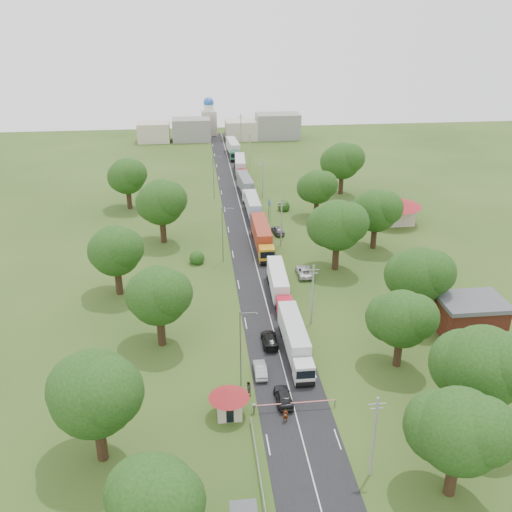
{
  "coord_description": "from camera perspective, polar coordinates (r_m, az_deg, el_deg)",
  "views": [
    {
      "loc": [
        -9.83,
        -74.5,
        41.13
      ],
      "look_at": [
        -0.35,
        10.11,
        3.0
      ],
      "focal_mm": 40.0,
      "sensor_mm": 36.0,
      "label": 1
    }
  ],
  "objects": [
    {
      "name": "guard_booth",
      "position": [
        63.06,
        -2.72,
        -14.08
      ],
      "size": [
        4.4,
        4.4,
        3.45
      ],
      "color": "#BFB29E",
      "rests_on": "ground"
    },
    {
      "name": "lamp_0",
      "position": [
        65.25,
        -1.44,
        -8.93
      ],
      "size": [
        2.03,
        0.22,
        10.0
      ],
      "color": "slate",
      "rests_on": "ground"
    },
    {
      "name": "truck_6",
      "position": [
        168.1,
        -2.3,
        10.72
      ],
      "size": [
        3.32,
        15.15,
        4.18
      ],
      "color": "#225B3B",
      "rests_on": "ground"
    },
    {
      "name": "truck_5",
      "position": [
        149.53,
        -1.57,
        9.0
      ],
      "size": [
        3.22,
        14.62,
        4.04
      ],
      "color": "maroon",
      "rests_on": "ground"
    },
    {
      "name": "pedestrian_near",
      "position": [
        63.06,
        2.96,
        -15.66
      ],
      "size": [
        0.62,
        0.42,
        1.64
      ],
      "primitive_type": "imported",
      "rotation": [
        0.0,
        0.0,
        -0.05
      ],
      "color": "gray",
      "rests_on": "ground"
    },
    {
      "name": "truck_3",
      "position": [
        118.63,
        -0.3,
        4.91
      ],
      "size": [
        2.43,
        14.14,
        3.92
      ],
      "color": "#1D41AF",
      "rests_on": "ground"
    },
    {
      "name": "boom_barrier",
      "position": [
        64.36,
        2.68,
        -14.61
      ],
      "size": [
        9.22,
        0.35,
        1.18
      ],
      "color": "slate",
      "rests_on": "ground"
    },
    {
      "name": "lamp_2",
      "position": [
        129.57,
        -4.21,
        8.12
      ],
      "size": [
        2.03,
        0.22,
        10.0
      ],
      "color": "slate",
      "rests_on": "ground"
    },
    {
      "name": "guard_rail",
      "position": [
        57.23,
        0.43,
        -21.82
      ],
      "size": [
        0.1,
        17.0,
        1.7
      ],
      "primitive_type": null,
      "color": "slate",
      "rests_on": "ground"
    },
    {
      "name": "info_sign",
      "position": [
        116.92,
        1.35,
        5.08
      ],
      "size": [
        0.12,
        3.1,
        4.1
      ],
      "color": "slate",
      "rests_on": "ground"
    },
    {
      "name": "pole_3",
      "position": [
        129.68,
        0.66,
        7.8
      ],
      "size": [
        1.6,
        0.24,
        9.0
      ],
      "color": "gray",
      "rests_on": "ground"
    },
    {
      "name": "house_brick",
      "position": [
        81.68,
        20.64,
        -5.69
      ],
      "size": [
        8.6,
        6.6,
        5.2
      ],
      "color": "maroon",
      "rests_on": "ground"
    },
    {
      "name": "truck_2",
      "position": [
        103.18,
        0.59,
        2.0
      ],
      "size": [
        2.75,
        15.47,
        4.29
      ],
      "color": "#C28616",
      "rests_on": "ground"
    },
    {
      "name": "pole_5",
      "position": [
        183.81,
        -1.52,
        12.68
      ],
      "size": [
        1.6,
        0.24,
        9.0
      ],
      "color": "gray",
      "rests_on": "ground"
    },
    {
      "name": "tree_4",
      "position": [
        93.8,
        8.13,
        3.09
      ],
      "size": [
        9.6,
        9.6,
        12.05
      ],
      "color": "#382616",
      "rests_on": "ground"
    },
    {
      "name": "tree_2",
      "position": [
        70.49,
        14.34,
        -6.05
      ],
      "size": [
        8.0,
        8.0,
        10.1
      ],
      "color": "#382616",
      "rests_on": "ground"
    },
    {
      "name": "car_verge_near",
      "position": [
        93.6,
        4.85,
        -1.55
      ],
      "size": [
        2.45,
        5.21,
        1.44
      ],
      "primitive_type": "imported",
      "rotation": [
        0.0,
        0.0,
        3.13
      ],
      "color": "silver",
      "rests_on": "ground"
    },
    {
      "name": "tree_3",
      "position": [
        80.52,
        16.02,
        -1.79
      ],
      "size": [
        8.8,
        8.8,
        11.07
      ],
      "color": "#382616",
      "rests_on": "ground"
    },
    {
      "name": "distant_town",
      "position": [
        188.6,
        -3.15,
        12.58
      ],
      "size": [
        52.0,
        8.0,
        8.0
      ],
      "color": "gray",
      "rests_on": "ground"
    },
    {
      "name": "tree_10",
      "position": [
        73.2,
        -9.74,
        -3.85
      ],
      "size": [
        8.8,
        8.8,
        11.07
      ],
      "color": "#382616",
      "rests_on": "ground"
    },
    {
      "name": "road",
      "position": [
        103.54,
        -0.42,
        0.72
      ],
      "size": [
        8.0,
        200.0,
        0.04
      ],
      "primitive_type": "cube",
      "color": "black",
      "rests_on": "ground"
    },
    {
      "name": "tree_5",
      "position": [
        103.67,
        11.89,
        4.5
      ],
      "size": [
        8.8,
        8.8,
        11.07
      ],
      "color": "#382616",
      "rests_on": "ground"
    },
    {
      "name": "car_lane_front",
      "position": [
        65.65,
        2.78,
        -13.87
      ],
      "size": [
        1.9,
        4.47,
        1.51
      ],
      "primitive_type": "imported",
      "rotation": [
        0.0,
        0.0,
        3.17
      ],
      "color": "black",
      "rests_on": "ground"
    },
    {
      "name": "lamp_1",
      "position": [
        96.42,
        -3.28,
        2.43
      ],
      "size": [
        2.03,
        0.22,
        10.0
      ],
      "color": "slate",
      "rests_on": "ground"
    },
    {
      "name": "tree_0",
      "position": [
        54.5,
        19.64,
        -16.04
      ],
      "size": [
        8.8,
        8.8,
        11.07
      ],
      "color": "#382616",
      "rests_on": "ground"
    },
    {
      "name": "truck_4",
      "position": [
        133.12,
        -1.05,
        7.07
      ],
      "size": [
        3.13,
        14.3,
        3.95
      ],
      "color": "silver",
      "rests_on": "ground"
    },
    {
      "name": "tree_6",
      "position": [
        117.61,
        6.12,
        6.91
      ],
      "size": [
        8.0,
        8.0,
        10.1
      ],
      "color": "#382616",
      "rests_on": "ground"
    },
    {
      "name": "tree_13",
      "position": [
        125.18,
        -12.78,
        7.81
      ],
      "size": [
        8.8,
        8.8,
        11.07
      ],
      "color": "#382616",
      "rests_on": "ground"
    },
    {
      "name": "tree_9",
      "position": [
        56.63,
        -15.87,
        -12.95
      ],
      "size": [
        9.6,
        9.6,
        12.05
      ],
      "color": "#382616",
      "rests_on": "ground"
    },
    {
      "name": "tree_1",
      "position": [
        62.27,
        21.71,
        -10.14
      ],
      "size": [
        9.6,
        9.6,
        12.05
      ],
      "color": "#382616",
      "rests_on": "ground"
    },
    {
      "name": "church",
      "position": [
        195.88,
        -4.71,
        13.53
      ],
      "size": [
        5.0,
        5.0,
        12.3
      ],
      "color": "#BFB29E",
      "rests_on": "ground"
    },
    {
      "name": "truck_1",
      "position": [
        86.47,
        2.28,
        -2.8
      ],
      "size": [
        2.8,
        13.69,
        3.79
      ],
      "color": "red",
      "rests_on": "ground"
    },
    {
      "name": "tree_11",
      "position": [
        87.43,
        -13.88,
        0.56
      ],
      "size": [
        8.8,
        8.8,
        11.07
      ],
      "color": "#382616",
      "rests_on": "ground"
    },
    {
      "name": "truck_0",
      "position": [
        72.94,
        3.91,
        -8.31
      ],
      "size": [
        2.44,
        14.16,
        3.93
      ],
      "color": "silver",
      "rests_on": "ground"
    },
    {
      "name": "car_lane_rear",
      "position": [
        75.31,
        1.36,
        -8.35
      ],
      "size": [
        2.03,
        4.88,
        1.41
      ],
      "primitive_type": "imported",
      "rotation": [
        0.0,
        0.0,
        3.13
      ],
      "color": "black",
      "rests_on": "ground"
    },
    {
      "name": "car_lane_mid",
      "position": [
        69.83,
        0.41,
        -11.28
      ],
      "size": [
        1.47,
        4.13,
        1.36
      ],
      "primitive_type": "imported",
      "rotation": [
        0.0,
        0.0,
        3.13
      ],
      "color": "#9B9FA3",
      "rests_on": "ground"
    },
    {
      "name": "tree_8",
      "position": [
        47.71,
        -10.2,
        -22.75
      ],
      "size": [
        8.0,
        8.0,
        10.1
      ],
      "color": "#382616",
      "rests_on": "ground"
    },
    {
      "name": "house_cream",
      "position": [
        117.95,
        13.75,
        4.89
      ],
      "size": [
        10.08,
        10.08,
        5.8
      ],
      "color": "#BFB29E",
      "rests_on": "ground"
    },
    {
      "name": "pole_1",
      "position": [
        78.23,
        5.67,
        -3.77
      ],
      "size": [
        1.6,
        0.24,
        9.0
      ],
      "color": "gray",
      "rests_on": "ground"
    },
    {
      "name": "pole_0",
      "position": [
        55.89,
        11.71,
        -17.19
      ],
      "size": [
        1.6,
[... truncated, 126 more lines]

